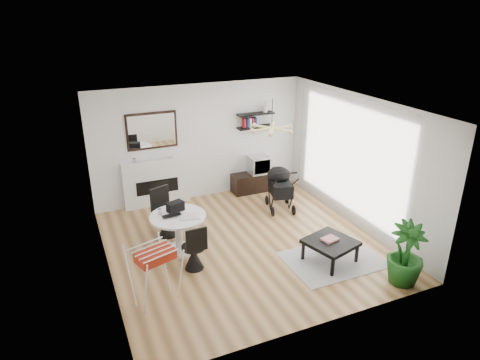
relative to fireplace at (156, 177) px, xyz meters
name	(u,v)px	position (x,y,z in m)	size (l,w,h in m)	color
floor	(244,244)	(1.10, -2.42, -0.69)	(5.00, 5.00, 0.00)	brown
ceiling	(244,106)	(1.10, -2.42, 2.01)	(5.00, 5.00, 0.00)	white
wall_back	(200,142)	(1.10, 0.08, 0.66)	(5.00, 5.00, 0.00)	white
wall_left	(101,202)	(-1.40, -2.42, 0.66)	(5.00, 5.00, 0.00)	white
wall_right	(356,161)	(3.60, -2.42, 0.66)	(5.00, 5.00, 0.00)	white
sheer_curtain	(346,159)	(3.50, -2.22, 0.66)	(0.04, 3.60, 2.60)	white
fireplace	(156,177)	(0.00, 0.00, 0.00)	(1.50, 0.17, 2.16)	white
shelf_lower	(256,127)	(2.45, -0.05, 0.91)	(0.90, 0.25, 0.04)	black
shelf_upper	(256,114)	(2.45, -0.05, 1.23)	(0.90, 0.25, 0.04)	black
pendant_lamp	(272,128)	(1.80, -2.12, 1.46)	(0.90, 0.90, 0.10)	tan
tv_console	(256,182)	(2.45, -0.15, -0.45)	(1.24, 0.43, 0.46)	black
crt_tv	(259,164)	(2.51, -0.15, -0.01)	(0.49, 0.43, 0.43)	silver
dining_table	(179,228)	(-0.10, -2.19, -0.19)	(1.03, 1.03, 0.75)	white
laptop	(173,217)	(-0.21, -2.23, 0.08)	(0.35, 0.22, 0.03)	black
black_bag	(175,207)	(-0.09, -2.00, 0.15)	(0.30, 0.18, 0.18)	black
newspaper	(190,216)	(0.08, -2.31, 0.07)	(0.36, 0.30, 0.01)	silver
drinking_glass	(160,212)	(-0.39, -2.02, 0.12)	(0.06, 0.06, 0.11)	white
chair_far	(167,221)	(-0.16, -1.48, -0.38)	(0.52, 0.53, 0.98)	black
chair_near	(194,255)	(-0.02, -2.85, -0.41)	(0.41, 0.42, 0.86)	black
drying_rack	(155,274)	(-0.83, -3.49, -0.18)	(0.79, 0.76, 0.96)	white
stroller	(280,190)	(2.49, -1.28, -0.23)	(0.72, 0.94, 1.06)	black
rug	(333,259)	(2.36, -3.58, -0.68)	(1.71, 1.24, 0.01)	#A4A4A4
coffee_table	(331,243)	(2.28, -3.58, -0.32)	(0.97, 0.97, 0.40)	black
magazines	(330,239)	(2.27, -3.55, -0.25)	(0.28, 0.22, 0.04)	red
potted_plant	(406,254)	(3.02, -4.59, -0.15)	(0.60, 0.60, 1.08)	#185117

